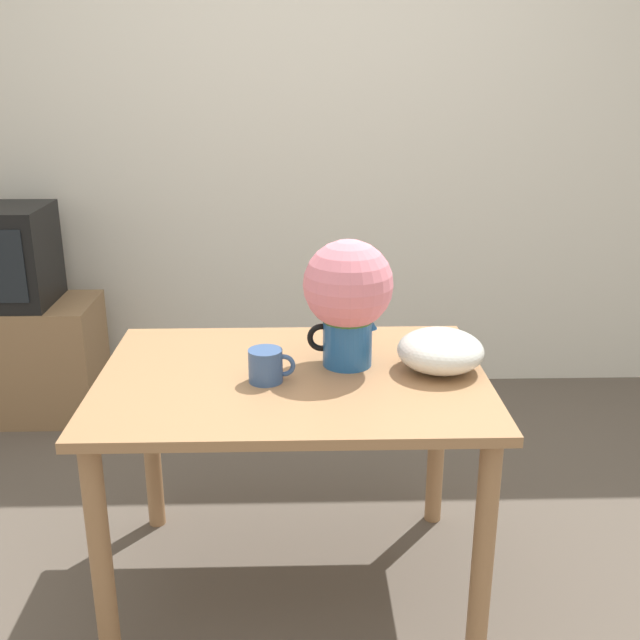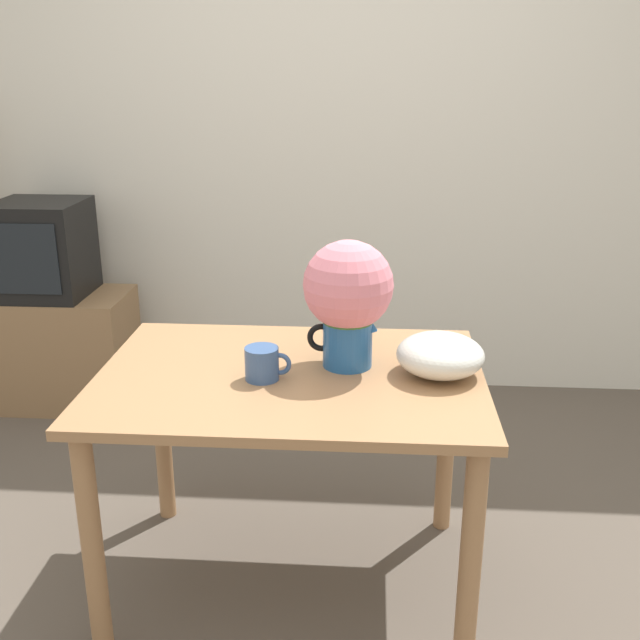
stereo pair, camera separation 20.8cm
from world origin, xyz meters
The scene contains 8 objects.
ground_plane centered at (0.00, 0.00, 0.00)m, with size 12.00×12.00×0.00m, color brown.
wall_back centered at (0.00, 1.73, 1.30)m, with size 8.00×0.05×2.60m.
table centered at (-0.05, 0.05, 0.63)m, with size 1.15×0.83×0.75m.
flower_vase centered at (0.12, 0.12, 0.97)m, with size 0.27×0.27×0.39m.
coffee_mug centered at (-0.12, 0.00, 0.80)m, with size 0.14×0.10×0.10m.
white_bowl centered at (0.39, 0.07, 0.81)m, with size 0.26×0.26×0.12m.
tv_stand centered at (-1.37, 1.36, 0.28)m, with size 0.75×0.41×0.57m.
tv_set centered at (-1.37, 1.36, 0.79)m, with size 0.41×0.40×0.45m.
Camera 2 is at (0.18, -2.00, 1.62)m, focal length 42.00 mm.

